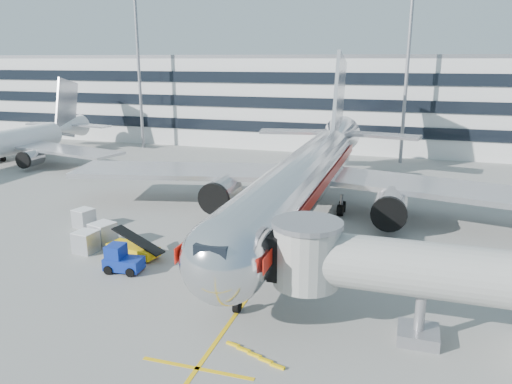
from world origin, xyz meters
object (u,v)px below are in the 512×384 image
(ramp_worker, at_px, (206,243))
(cargo_container_right, at_px, (84,218))
(belt_loader, at_px, (133,249))
(baggage_tug, at_px, (121,260))
(cargo_container_left, at_px, (86,242))
(main_jet, at_px, (306,175))
(cargo_container_front, at_px, (103,234))

(ramp_worker, bearing_deg, cargo_container_right, 128.61)
(belt_loader, bearing_deg, baggage_tug, -75.23)
(cargo_container_left, distance_m, cargo_container_right, 6.59)
(cargo_container_left, relative_size, cargo_container_right, 0.91)
(main_jet, xyz_separation_m, cargo_container_front, (-14.47, -12.19, -3.30))
(baggage_tug, relative_size, cargo_container_left, 1.59)
(belt_loader, distance_m, baggage_tug, 2.92)
(cargo_container_front, distance_m, ramp_worker, 8.90)
(baggage_tug, xyz_separation_m, cargo_container_right, (-8.75, 7.70, -0.03))
(baggage_tug, bearing_deg, cargo_container_right, 138.65)
(belt_loader, bearing_deg, cargo_container_left, -174.95)
(belt_loader, xyz_separation_m, cargo_container_right, (-8.01, 4.89, 0.23))
(cargo_container_right, bearing_deg, belt_loader, -31.41)
(cargo_container_right, distance_m, ramp_worker, 13.42)
(belt_loader, relative_size, cargo_container_front, 2.15)
(baggage_tug, relative_size, cargo_container_right, 1.46)
(main_jet, distance_m, cargo_container_right, 21.01)
(belt_loader, distance_m, ramp_worker, 5.66)
(belt_loader, xyz_separation_m, cargo_container_front, (-3.70, 1.50, 0.32))
(cargo_container_left, xyz_separation_m, ramp_worker, (9.20, 2.67, -0.03))
(cargo_container_left, bearing_deg, baggage_tug, -27.20)
(baggage_tug, xyz_separation_m, cargo_container_front, (-4.44, 4.31, 0.06))
(cargo_container_right, relative_size, ramp_worker, 1.15)
(cargo_container_left, xyz_separation_m, cargo_container_right, (-3.98, 5.25, -0.02))
(cargo_container_right, height_order, cargo_container_front, cargo_container_front)
(main_jet, height_order, cargo_container_front, main_jet)
(belt_loader, distance_m, cargo_container_left, 4.06)
(baggage_tug, height_order, cargo_container_front, baggage_tug)
(baggage_tug, distance_m, cargo_container_front, 6.19)
(main_jet, distance_m, cargo_container_left, 20.68)
(cargo_container_left, height_order, cargo_container_front, cargo_container_front)
(cargo_container_right, height_order, ramp_worker, cargo_container_right)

